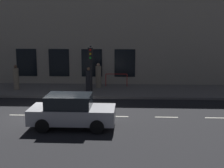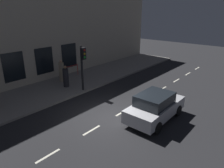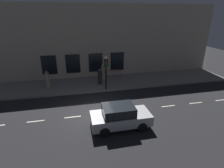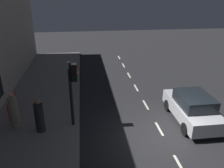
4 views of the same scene
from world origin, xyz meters
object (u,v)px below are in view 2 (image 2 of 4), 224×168
(pedestrian_0, at_px, (62,72))
(pedestrian_2, at_px, (66,77))
(parked_car_1, at_px, (155,107))
(traffic_light, at_px, (83,61))

(pedestrian_0, xyz_separation_m, pedestrian_2, (-1.29, 0.57, -0.08))
(parked_car_1, height_order, pedestrian_2, pedestrian_2)
(pedestrian_0, height_order, pedestrian_2, pedestrian_0)
(traffic_light, xyz_separation_m, pedestrian_2, (1.65, 0.36, -1.46))
(pedestrian_0, distance_m, pedestrian_2, 1.41)
(traffic_light, bearing_deg, parked_car_1, 178.06)
(parked_car_1, distance_m, pedestrian_0, 9.04)
(traffic_light, relative_size, pedestrian_2, 1.96)
(parked_car_1, relative_size, pedestrian_2, 2.35)
(parked_car_1, bearing_deg, pedestrian_0, 177.47)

